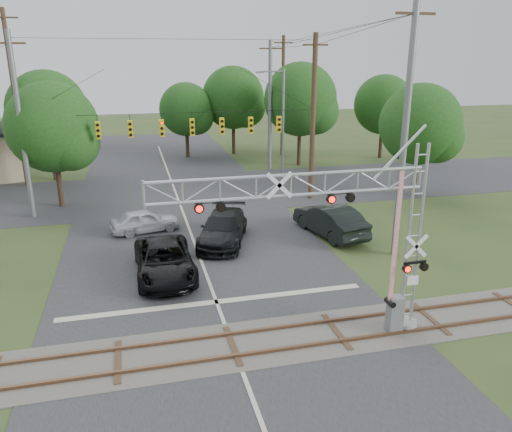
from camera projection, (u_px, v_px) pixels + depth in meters
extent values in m
plane|color=#2E4620|center=(245.00, 380.00, 16.09)|extent=(160.00, 160.00, 0.00)
cube|color=#29292B|center=(201.00, 262.00, 25.32)|extent=(14.00, 90.00, 0.02)
cube|color=#29292B|center=(175.00, 192.00, 38.25)|extent=(90.00, 12.00, 0.02)
cube|color=#48453F|center=(233.00, 346.00, 17.93)|extent=(90.00, 3.20, 0.05)
cube|color=brown|center=(237.00, 356.00, 17.24)|extent=(90.00, 0.12, 0.14)
cube|color=brown|center=(229.00, 334.00, 18.57)|extent=(90.00, 0.12, 0.14)
cylinder|color=gray|center=(405.00, 324.00, 19.16)|extent=(0.89, 0.89, 0.30)
cube|color=silver|center=(413.00, 280.00, 18.27)|extent=(0.45, 0.03, 0.35)
cube|color=slate|center=(395.00, 315.00, 18.66)|extent=(0.54, 0.45, 1.49)
cube|color=red|center=(396.00, 240.00, 17.68)|extent=(0.14, 0.09, 4.95)
cylinder|color=slate|center=(21.00, 128.00, 30.60)|extent=(0.32, 0.32, 11.50)
cylinder|color=#44311F|center=(313.00, 119.00, 35.00)|extent=(0.36, 0.36, 11.50)
cylinder|color=black|center=(176.00, 113.00, 32.59)|extent=(19.00, 0.03, 0.03)
cube|color=yellow|center=(65.00, 131.00, 31.26)|extent=(0.30, 0.30, 1.10)
cube|color=yellow|center=(98.00, 130.00, 31.72)|extent=(0.30, 0.30, 1.10)
cube|color=yellow|center=(130.00, 129.00, 32.19)|extent=(0.30, 0.30, 1.10)
cube|color=yellow|center=(162.00, 128.00, 32.65)|extent=(0.30, 0.30, 1.10)
cube|color=yellow|center=(192.00, 127.00, 33.12)|extent=(0.30, 0.30, 1.10)
cube|color=yellow|center=(222.00, 126.00, 33.58)|extent=(0.30, 0.30, 1.10)
cube|color=yellow|center=(251.00, 125.00, 34.04)|extent=(0.30, 0.30, 1.10)
cube|color=yellow|center=(279.00, 124.00, 34.51)|extent=(0.30, 0.30, 1.10)
imported|color=black|center=(165.00, 260.00, 23.48)|extent=(2.74, 5.79, 1.60)
imported|color=black|center=(223.00, 228.00, 27.77)|extent=(4.02, 6.13, 1.65)
imported|color=#B8B9C0|center=(145.00, 221.00, 29.52)|extent=(4.26, 2.43, 1.37)
imported|color=black|center=(330.00, 220.00, 28.92)|extent=(2.95, 5.73, 1.80)
cylinder|color=slate|center=(283.00, 126.00, 41.22)|extent=(0.20, 0.20, 9.01)
cylinder|color=slate|center=(272.00, 71.00, 39.67)|extent=(2.00, 0.12, 0.12)
cube|color=slate|center=(260.00, 72.00, 39.46)|extent=(0.60, 0.25, 0.15)
cylinder|color=#44311F|center=(16.00, 101.00, 38.00)|extent=(0.34, 0.34, 13.36)
cube|color=#44311F|center=(3.00, 17.00, 36.17)|extent=(2.00, 0.12, 0.12)
cylinder|color=slate|center=(270.00, 107.00, 44.40)|extent=(0.34, 0.34, 11.30)
cube|color=#44311F|center=(270.00, 48.00, 42.89)|extent=(2.00, 0.12, 0.12)
cylinder|color=slate|center=(405.00, 136.00, 24.41)|extent=(0.34, 0.34, 12.53)
cube|color=#44311F|center=(416.00, 13.00, 22.71)|extent=(2.00, 0.12, 0.12)
cylinder|color=#44311F|center=(283.00, 97.00, 51.13)|extent=(0.34, 0.34, 11.96)
cube|color=#44311F|center=(284.00, 43.00, 49.51)|extent=(2.00, 0.12, 0.12)
cylinder|color=#332317|center=(53.00, 155.00, 41.67)|extent=(0.36, 0.36, 4.13)
sphere|color=#1D4012|center=(47.00, 110.00, 40.52)|extent=(6.38, 6.38, 6.38)
cylinder|color=#332317|center=(59.00, 179.00, 34.12)|extent=(0.36, 0.36, 3.89)
sphere|color=#1D4012|center=(52.00, 127.00, 33.03)|extent=(6.02, 6.02, 6.02)
cylinder|color=#332317|center=(187.00, 140.00, 51.16)|extent=(0.36, 0.36, 3.46)
sphere|color=#1D4012|center=(186.00, 109.00, 50.20)|extent=(5.34, 5.34, 5.34)
cylinder|color=#332317|center=(234.00, 134.00, 52.88)|extent=(0.36, 0.36, 4.17)
sphere|color=#1D4012|center=(233.00, 98.00, 51.72)|extent=(6.44, 6.44, 6.44)
cylinder|color=#332317|center=(299.00, 142.00, 47.31)|extent=(0.36, 0.36, 4.37)
sphere|color=#1D4012|center=(300.00, 99.00, 46.10)|extent=(6.76, 6.76, 6.76)
cylinder|color=#332317|center=(415.00, 171.00, 36.88)|extent=(0.36, 0.36, 3.77)
sphere|color=#1D4012|center=(420.00, 124.00, 35.83)|extent=(5.83, 5.83, 5.83)
cylinder|color=#332317|center=(381.00, 139.00, 50.82)|extent=(0.36, 0.36, 3.81)
sphere|color=#1D4012|center=(384.00, 105.00, 49.76)|extent=(5.89, 5.89, 5.89)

